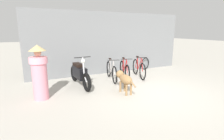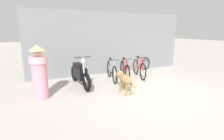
# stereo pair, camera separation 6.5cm
# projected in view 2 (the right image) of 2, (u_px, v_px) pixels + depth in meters

# --- Properties ---
(ground_plane) EXTENTS (60.00, 60.00, 0.00)m
(ground_plane) POSITION_uv_depth(u_px,v_px,m) (153.00, 92.00, 5.74)
(ground_plane) COLOR #B7B2A5
(shop_wall_back) EXTENTS (7.67, 0.20, 2.81)m
(shop_wall_back) POSITION_uv_depth(u_px,v_px,m) (112.00, 43.00, 8.23)
(shop_wall_back) COLOR slate
(shop_wall_back) RESTS_ON ground
(bicycle_0) EXTENTS (0.52, 1.72, 0.90)m
(bicycle_0) POSITION_uv_depth(u_px,v_px,m) (112.00, 71.00, 7.12)
(bicycle_0) COLOR black
(bicycle_0) RESTS_ON ground
(bicycle_1) EXTENTS (0.59, 1.62, 0.90)m
(bicycle_1) POSITION_uv_depth(u_px,v_px,m) (125.00, 70.00, 7.33)
(bicycle_1) COLOR black
(bicycle_1) RESTS_ON ground
(bicycle_2) EXTENTS (0.57, 1.63, 0.92)m
(bicycle_2) POSITION_uv_depth(u_px,v_px,m) (139.00, 69.00, 7.57)
(bicycle_2) COLOR black
(bicycle_2) RESTS_ON ground
(motorcycle) EXTENTS (0.58, 2.04, 1.13)m
(motorcycle) POSITION_uv_depth(u_px,v_px,m) (80.00, 74.00, 6.35)
(motorcycle) COLOR black
(motorcycle) RESTS_ON ground
(stray_dog) EXTENTS (0.31, 1.14, 0.68)m
(stray_dog) POSITION_uv_depth(u_px,v_px,m) (124.00, 79.00, 5.64)
(stray_dog) COLOR #997247
(stray_dog) RESTS_ON ground
(person_in_robes) EXTENTS (0.66, 0.66, 1.61)m
(person_in_robes) POSITION_uv_depth(u_px,v_px,m) (39.00, 71.00, 5.06)
(person_in_robes) COLOR pink
(person_in_robes) RESTS_ON ground
(spare_tire_left) EXTENTS (0.61, 0.20, 0.62)m
(spare_tire_left) POSITION_uv_depth(u_px,v_px,m) (146.00, 64.00, 9.02)
(spare_tire_left) COLOR black
(spare_tire_left) RESTS_ON ground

